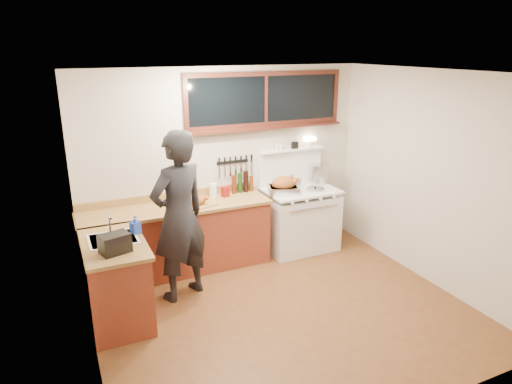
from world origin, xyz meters
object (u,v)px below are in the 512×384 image
vintage_stove (299,218)px  man (179,217)px  roast_turkey (283,186)px  cutting_board (198,202)px

vintage_stove → man: man is taller
man → roast_turkey: man is taller
man → cutting_board: bearing=53.4°
man → cutting_board: 0.66m
vintage_stove → roast_turkey: size_ratio=3.24×
man → roast_turkey: bearing=18.5°
cutting_board → man: bearing=-126.6°
cutting_board → vintage_stove: bearing=2.7°
vintage_stove → cutting_board: (-1.54, -0.07, 0.49)m
vintage_stove → cutting_board: bearing=-177.3°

